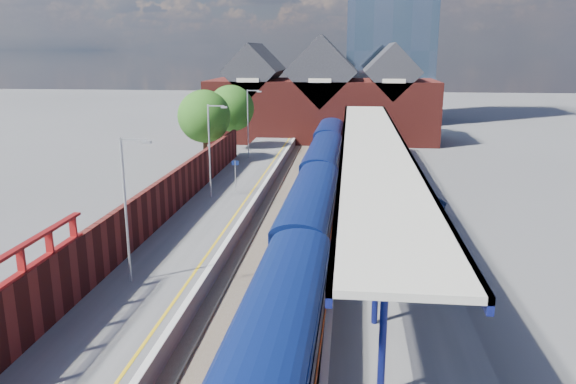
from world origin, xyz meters
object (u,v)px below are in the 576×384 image
(parked_car_red, at_px, (429,263))
(parked_car_silver, at_px, (403,265))
(lamp_post_b, at_px, (128,202))
(parked_car_blue, at_px, (415,200))
(parked_car_dark, at_px, (420,247))
(train, at_px, (318,181))
(platform_sign, at_px, (235,171))
(lamp_post_c, at_px, (211,145))
(lamp_post_d, at_px, (249,120))

(parked_car_red, height_order, parked_car_silver, parked_car_red)
(lamp_post_b, xyz_separation_m, parked_car_blue, (14.86, 14.54, -3.38))
(parked_car_blue, bearing_deg, parked_car_dark, 167.27)
(train, distance_m, parked_car_blue, 7.70)
(platform_sign, bearing_deg, lamp_post_b, -94.33)
(platform_sign, bearing_deg, parked_car_silver, -54.28)
(train, relative_size, platform_sign, 26.38)
(platform_sign, distance_m, parked_car_dark, 18.32)
(lamp_post_c, bearing_deg, parked_car_silver, -47.45)
(lamp_post_c, relative_size, parked_car_dark, 1.82)
(train, bearing_deg, platform_sign, 177.32)
(lamp_post_d, xyz_separation_m, parked_car_silver, (12.93, -30.09, -3.35))
(parked_car_dark, relative_size, parked_car_blue, 0.88)
(lamp_post_c, distance_m, platform_sign, 3.34)
(lamp_post_b, xyz_separation_m, parked_car_silver, (12.93, 1.91, -3.35))
(lamp_post_b, bearing_deg, train, 66.06)
(lamp_post_b, xyz_separation_m, lamp_post_d, (0.00, 32.00, 0.00))
(lamp_post_b, bearing_deg, platform_sign, 85.67)
(lamp_post_c, xyz_separation_m, parked_car_blue, (14.86, -1.46, -3.38))
(lamp_post_c, relative_size, parked_car_red, 1.79)
(parked_car_silver, height_order, parked_car_dark, parked_car_silver)
(train, xyz_separation_m, lamp_post_b, (-7.86, -17.70, 2.87))
(platform_sign, relative_size, parked_car_dark, 0.65)
(platform_sign, relative_size, parked_car_silver, 0.65)
(parked_car_red, bearing_deg, parked_car_dark, 17.12)
(parked_car_red, bearing_deg, parked_car_silver, 119.67)
(train, distance_m, parked_car_dark, 14.27)
(lamp_post_b, relative_size, lamp_post_d, 1.00)
(lamp_post_d, bearing_deg, platform_sign, -84.44)
(platform_sign, bearing_deg, lamp_post_c, -124.26)
(lamp_post_b, bearing_deg, parked_car_silver, 8.42)
(lamp_post_d, bearing_deg, parked_car_blue, -49.59)
(lamp_post_b, relative_size, platform_sign, 2.80)
(parked_car_blue, bearing_deg, lamp_post_d, 32.28)
(platform_sign, xyz_separation_m, parked_car_red, (12.84, -15.74, -1.03))
(lamp_post_b, distance_m, lamp_post_d, 32.00)
(train, height_order, lamp_post_b, lamp_post_b)
(lamp_post_d, xyz_separation_m, parked_car_dark, (14.08, -27.13, -3.44))
(lamp_post_c, height_order, parked_car_blue, lamp_post_c)
(lamp_post_b, bearing_deg, parked_car_blue, 44.38)
(lamp_post_b, bearing_deg, parked_car_red, 9.04)
(parked_car_red, relative_size, parked_car_blue, 0.89)
(parked_car_silver, bearing_deg, platform_sign, 17.64)
(platform_sign, height_order, parked_car_red, platform_sign)
(lamp_post_d, xyz_separation_m, parked_car_red, (14.20, -29.74, -3.33))
(lamp_post_c, distance_m, lamp_post_d, 16.00)
(lamp_post_d, relative_size, parked_car_blue, 1.60)
(lamp_post_b, height_order, lamp_post_d, same)
(parked_car_blue, bearing_deg, lamp_post_c, 76.27)
(train, xyz_separation_m, lamp_post_c, (-7.86, -1.70, 2.87))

